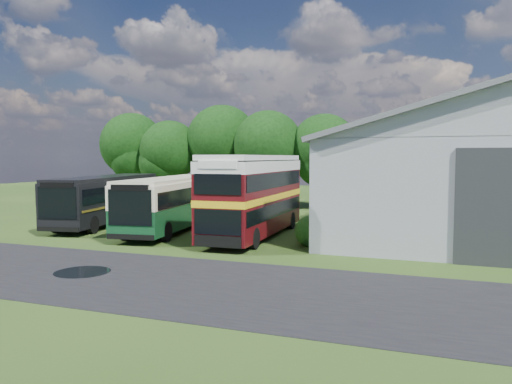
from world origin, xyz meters
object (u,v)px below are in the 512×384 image
at_px(storage_shed, 495,164).
at_px(bus_maroon_double, 254,196).
at_px(bus_dark_single, 106,199).
at_px(bus_green_single, 174,202).

height_order(storage_shed, bus_maroon_double, storage_shed).
height_order(storage_shed, bus_dark_single, storage_shed).
bearing_deg(storage_shed, bus_green_single, -158.68).
bearing_deg(storage_shed, bus_maroon_double, -148.37).
xyz_separation_m(storage_shed, bus_green_single, (-18.97, -7.40, -2.39)).
relative_size(bus_maroon_double, bus_dark_single, 0.90).
height_order(bus_maroon_double, bus_dark_single, bus_maroon_double).
bearing_deg(bus_green_single, bus_maroon_double, -15.63).
distance_m(bus_green_single, bus_dark_single, 5.85).
xyz_separation_m(storage_shed, bus_dark_single, (-24.76, -6.58, -2.41)).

